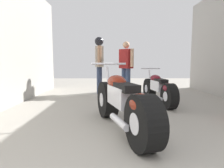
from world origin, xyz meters
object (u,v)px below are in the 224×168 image
motorcycle_black_naked (159,89)px  mechanic_in_blue (126,64)px  motorcycle_maroon_cruiser (122,103)px  mechanic_with_helmet (99,60)px

motorcycle_black_naked → mechanic_in_blue: bearing=111.1°
motorcycle_maroon_cruiser → motorcycle_black_naked: bearing=62.1°
motorcycle_maroon_cruiser → mechanic_with_helmet: mechanic_with_helmet is taller
motorcycle_black_naked → mechanic_in_blue: size_ratio=1.09×
motorcycle_maroon_cruiser → motorcycle_black_naked: size_ratio=1.15×
motorcycle_black_naked → mechanic_in_blue: mechanic_in_blue is taller
motorcycle_black_naked → mechanic_with_helmet: size_ratio=1.01×
mechanic_with_helmet → motorcycle_black_naked: bearing=-47.0°
motorcycle_maroon_cruiser → motorcycle_black_naked: motorcycle_maroon_cruiser is taller
mechanic_in_blue → motorcycle_black_naked: bearing=-68.9°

